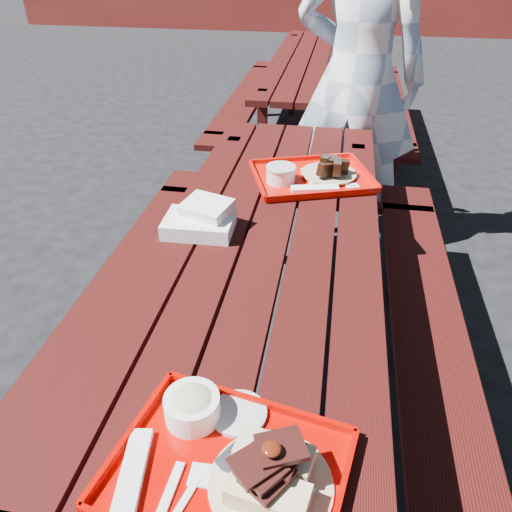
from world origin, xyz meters
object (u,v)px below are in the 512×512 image
(far_tray, at_px, (310,175))
(person, at_px, (358,78))
(near_tray, at_px, (231,454))
(picnic_table_far, at_px, (318,83))
(picnic_table_near, at_px, (263,295))

(far_tray, bearing_deg, person, 79.02)
(far_tray, xyz_separation_m, person, (0.17, 0.86, 0.18))
(near_tray, bearing_deg, person, 84.39)
(far_tray, height_order, person, person)
(picnic_table_far, relative_size, near_tray, 4.89)
(picnic_table_near, bearing_deg, near_tray, -85.61)
(far_tray, bearing_deg, picnic_table_far, 92.67)
(picnic_table_far, bearing_deg, person, -78.96)
(far_tray, distance_m, person, 0.90)
(picnic_table_near, distance_m, near_tray, 0.81)
(picnic_table_near, relative_size, picnic_table_far, 1.00)
(picnic_table_near, xyz_separation_m, far_tray, (0.11, 0.54, 0.21))
(picnic_table_far, xyz_separation_m, far_tray, (0.11, -2.26, 0.21))
(near_tray, bearing_deg, far_tray, 87.99)
(near_tray, height_order, far_tray, near_tray)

